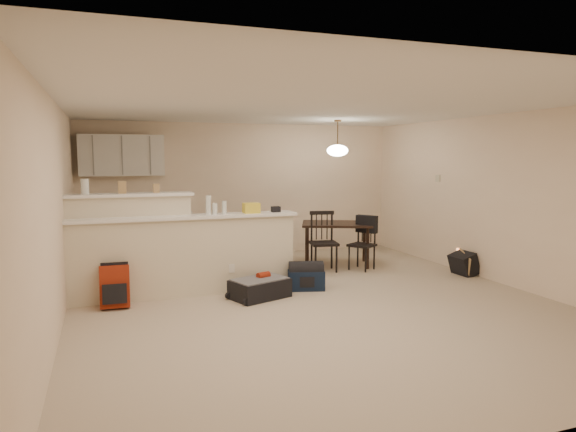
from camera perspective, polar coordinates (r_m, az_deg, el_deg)
name	(u,v)px	position (r m, az deg, el deg)	size (l,w,h in m)	color
room	(314,206)	(6.53, 2.90, 1.12)	(7.00, 7.02, 2.50)	#BBAA90
breakfast_bar	(166,251)	(7.13, -13.45, -3.80)	(3.08, 0.58, 1.39)	beige
upper_cabinets	(122,155)	(9.32, -17.99, 6.44)	(1.40, 0.34, 0.70)	white
kitchen_counter	(137,239)	(9.31, -16.42, -2.47)	(1.80, 0.60, 0.90)	white
thermostat	(438,178)	(9.34, 16.31, 4.04)	(0.02, 0.12, 0.12)	beige
jar	(85,187)	(7.13, -21.64, 3.06)	(0.10, 0.10, 0.20)	silver
cereal_box	(122,187)	(7.13, -17.94, 3.04)	(0.10, 0.07, 0.16)	tan
small_box	(156,188)	(7.16, -14.42, 3.00)	(0.08, 0.06, 0.12)	tan
bottle_a	(208,205)	(7.05, -8.84, 1.21)	(0.07, 0.07, 0.26)	silver
bottle_b	(224,207)	(7.10, -7.09, 0.95)	(0.06, 0.06, 0.18)	silver
bag_lump	(251,208)	(7.20, -4.10, 0.90)	(0.22, 0.18, 0.14)	tan
pouch	(276,209)	(7.31, -1.37, 0.76)	(0.12, 0.10, 0.08)	tan
extra_item_x	(215,209)	(7.08, -8.13, 0.80)	(0.07, 0.07, 0.15)	silver
dining_table	(337,228)	(8.93, 5.42, -1.33)	(1.39, 1.18, 0.74)	black
pendant_lamp	(337,150)	(8.85, 5.51, 7.31)	(0.36, 0.36, 0.62)	brown
dining_chair_near	(324,242)	(8.44, 4.02, -2.86)	(0.43, 0.41, 0.98)	black
dining_chair_far	(362,244)	(8.62, 8.21, -3.05)	(0.38, 0.37, 0.88)	black
suitcase	(260,289)	(6.92, -3.16, -8.06)	(0.73, 0.48, 0.25)	black
red_backpack	(115,287)	(6.80, -18.68, -7.44)	(0.35, 0.22, 0.53)	maroon
navy_duffel	(306,280)	(7.32, 2.02, -7.10)	(0.51, 0.28, 0.28)	#101D33
black_daypack	(464,264)	(8.67, 18.96, -5.08)	(0.39, 0.28, 0.34)	black
cardboard_sheet	(464,264)	(8.67, 18.96, -5.06)	(0.46, 0.02, 0.35)	tan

